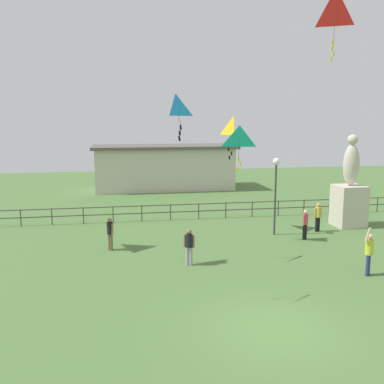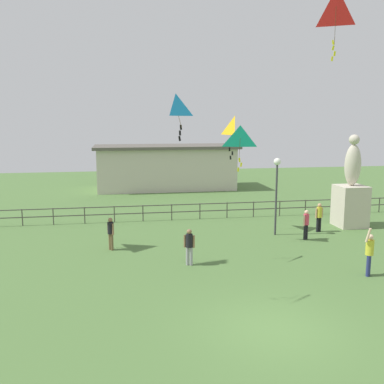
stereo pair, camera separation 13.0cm
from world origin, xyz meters
name	(u,v)px [view 1 (the left image)]	position (x,y,z in m)	size (l,w,h in m)	color
ground_plane	(276,329)	(0.00, 0.00, 0.00)	(80.00, 80.00, 0.00)	#4C7038
statue_monument	(349,195)	(8.40, 10.84, 1.73)	(1.54, 1.54, 5.09)	beige
lamppost	(276,179)	(3.65, 9.77, 2.93)	(0.36, 0.36, 3.97)	#38383D
person_0	(305,222)	(4.82, 8.66, 0.86)	(0.40, 0.28, 1.49)	black
person_2	(189,245)	(-1.48, 5.83, 0.87)	(0.44, 0.28, 1.51)	#99999E
person_3	(110,232)	(-4.65, 8.50, 0.86)	(0.30, 0.38, 1.50)	brown
person_4	(318,215)	(6.14, 9.97, 0.88)	(0.45, 0.28, 1.53)	black
person_5	(369,251)	(5.02, 3.49, 0.96)	(0.45, 0.42, 1.91)	navy
kite_1	(234,127)	(1.78, 11.14, 5.49)	(0.74, 1.19, 2.24)	yellow
kite_3	(176,107)	(-1.91, 6.44, 6.37)	(0.96, 0.84, 1.85)	#198CD1
kite_4	(240,139)	(1.29, 8.34, 5.00)	(1.28, 0.99, 2.08)	#19B2B2
kite_6	(335,8)	(4.79, 6.65, 10.41)	(1.21, 0.93, 2.90)	red
waterfront_railing	(185,209)	(-0.34, 14.00, 0.63)	(36.05, 0.06, 0.95)	#4C4742
pavilion_building	(164,167)	(-0.21, 26.00, 1.89)	(12.06, 5.14, 3.73)	beige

